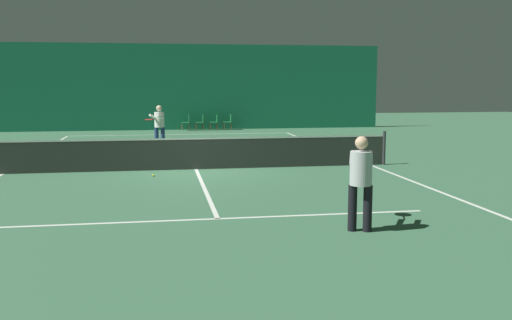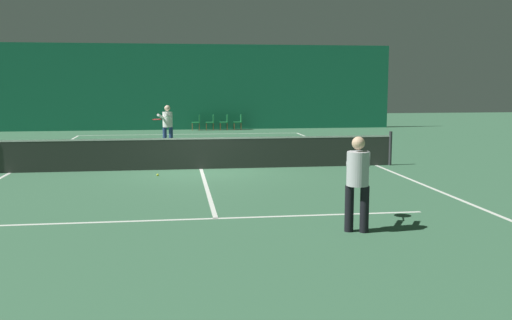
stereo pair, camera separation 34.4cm
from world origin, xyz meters
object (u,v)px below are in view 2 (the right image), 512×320
at_px(courtside_chair_0, 197,121).
at_px(courtside_chair_3, 239,121).
at_px(tennis_ball, 158,175).
at_px(player_far, 167,123).
at_px(player_near, 358,176).
at_px(courtside_chair_2, 225,121).
at_px(tennis_net, 201,152).
at_px(courtside_chair_1, 211,121).

distance_m(courtside_chair_0, courtside_chair_3, 2.30).
bearing_deg(courtside_chair_3, tennis_ball, -14.43).
distance_m(player_far, tennis_ball, 7.08).
xyz_separation_m(player_near, courtside_chair_2, (-0.40, 22.05, -0.49)).
relative_size(courtside_chair_2, courtside_chair_3, 1.00).
bearing_deg(courtside_chair_2, player_near, 1.05).
bearing_deg(courtside_chair_0, tennis_net, -1.72).
xyz_separation_m(player_far, courtside_chair_3, (3.81, 8.50, -0.50)).
bearing_deg(tennis_net, courtside_chair_1, 85.23).
bearing_deg(tennis_net, player_near, -72.82).
distance_m(player_near, courtside_chair_0, 22.14).
bearing_deg(player_near, tennis_ball, 49.25).
height_order(player_far, courtside_chair_2, player_far).
distance_m(courtside_chair_1, courtside_chair_2, 0.77).
relative_size(player_far, courtside_chair_0, 2.02).
distance_m(courtside_chair_1, courtside_chair_3, 1.54).
distance_m(player_near, tennis_ball, 7.53).
bearing_deg(courtside_chair_2, courtside_chair_0, -90.00).
xyz_separation_m(courtside_chair_0, courtside_chair_1, (0.77, 0.00, 0.00)).
relative_size(courtside_chair_0, courtside_chair_2, 1.00).
height_order(courtside_chair_0, courtside_chair_2, same).
height_order(tennis_net, tennis_ball, tennis_net).
distance_m(tennis_net, courtside_chair_1, 14.42).
bearing_deg(courtside_chair_1, courtside_chair_2, 90.00).
xyz_separation_m(player_far, tennis_ball, (-0.19, -7.01, -0.96)).
bearing_deg(courtside_chair_0, courtside_chair_1, 90.00).
distance_m(courtside_chair_2, tennis_ball, 15.85).
relative_size(player_far, courtside_chair_2, 2.02).
bearing_deg(courtside_chair_3, courtside_chair_1, -90.00).
xyz_separation_m(tennis_net, courtside_chair_1, (1.20, 14.37, -0.03)).
height_order(player_near, courtside_chair_2, player_near).
bearing_deg(player_far, courtside_chair_3, 178.62).
bearing_deg(tennis_ball, player_near, -60.95).
relative_size(player_far, courtside_chair_1, 2.02).
relative_size(tennis_net, courtside_chair_3, 14.29).
height_order(player_far, courtside_chair_3, player_far).
height_order(courtside_chair_2, tennis_ball, courtside_chair_2).
distance_m(tennis_net, courtside_chair_3, 14.63).
bearing_deg(player_far, courtside_chair_1, -172.21).
height_order(player_near, courtside_chair_1, player_near).
bearing_deg(courtside_chair_3, player_near, -0.94).
xyz_separation_m(player_near, courtside_chair_0, (-1.94, 22.05, -0.49)).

